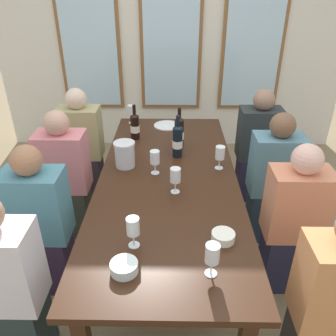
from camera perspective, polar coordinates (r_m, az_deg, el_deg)
name	(u,v)px	position (r m, az deg, el deg)	size (l,w,h in m)	color
ground_plane	(168,257)	(2.83, -0.02, -14.61)	(12.00, 12.00, 0.00)	#836E4E
back_wall_with_windows	(171,28)	(4.23, 0.51, 22.34)	(4.16, 0.10, 2.90)	silver
dining_table	(168,186)	(2.41, -0.02, -3.07)	(0.96, 2.27, 0.74)	#371E0F
white_plate_0	(167,125)	(3.22, -0.15, 7.10)	(0.25, 0.25, 0.01)	white
metal_pitcher	(125,154)	(2.50, -7.22, 2.29)	(0.16, 0.16, 0.19)	silver
wine_bottle_0	(178,141)	(2.61, 1.60, 4.54)	(0.08, 0.08, 0.33)	black
wine_bottle_1	(135,126)	(2.93, -5.53, 6.96)	(0.08, 0.08, 0.30)	black
wine_bottle_2	(179,132)	(2.75, 1.86, 5.95)	(0.08, 0.08, 0.34)	black
tasting_bowl_0	(124,267)	(1.69, -7.33, -16.09)	(0.13, 0.13, 0.05)	white
tasting_bowl_1	(223,237)	(1.86, 9.17, -11.22)	(0.12, 0.12, 0.05)	white
wine_glass_0	(220,153)	(2.46, 8.67, 2.44)	(0.07, 0.07, 0.17)	white
wine_glass_1	(212,254)	(1.61, 7.41, -14.07)	(0.07, 0.07, 0.17)	white
wine_glass_2	(133,227)	(1.75, -5.87, -9.74)	(0.07, 0.07, 0.17)	white
wine_glass_3	(175,176)	(2.16, 1.24, -1.41)	(0.07, 0.07, 0.17)	white
wine_glass_4	(155,158)	(2.38, -2.21, 1.70)	(0.07, 0.07, 0.17)	white
wine_glass_5	(131,111)	(3.27, -6.15, 9.41)	(0.07, 0.07, 0.17)	white
seated_person_0	(66,180)	(2.89, -16.65, -1.85)	(0.38, 0.24, 1.11)	#32372C
seated_person_1	(273,183)	(2.85, 17.06, -2.36)	(0.38, 0.24, 1.11)	#243343
seated_person_2	(41,226)	(2.43, -20.39, -9.04)	(0.38, 0.24, 1.11)	#35243D
seated_person_3	(293,225)	(2.44, 20.06, -8.84)	(0.38, 0.24, 1.11)	#24243E
seated_person_4	(7,290)	(2.08, -25.28, -17.90)	(0.38, 0.24, 1.11)	#253230
seated_person_5	(332,306)	(2.01, 25.62, -20.07)	(0.38, 0.24, 1.11)	#39352F
seated_person_6	(83,148)	(3.37, -14.04, 3.19)	(0.38, 0.24, 1.11)	#2C252E
seated_person_7	(257,150)	(3.36, 14.61, 2.96)	(0.38, 0.24, 1.11)	#29233F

